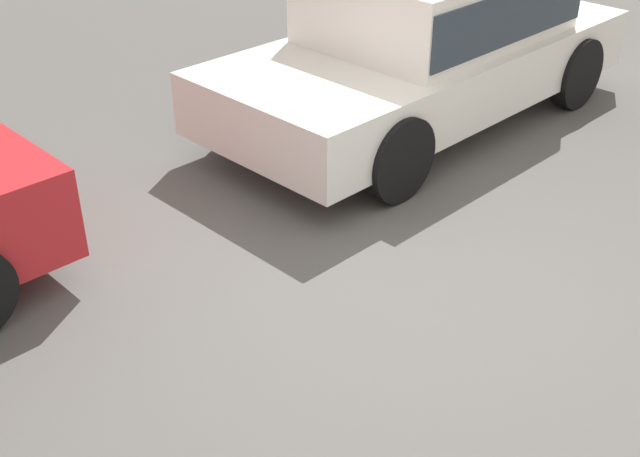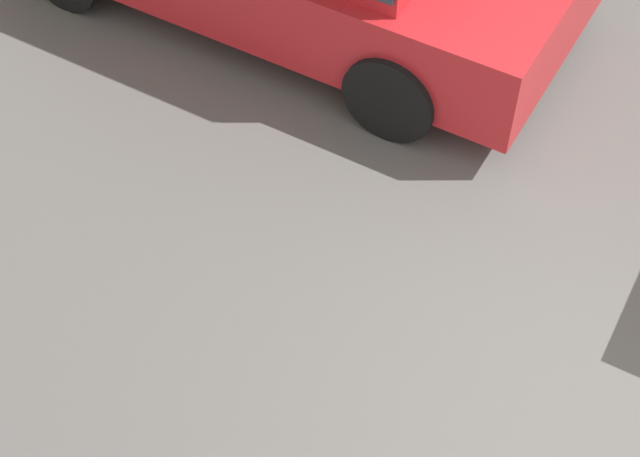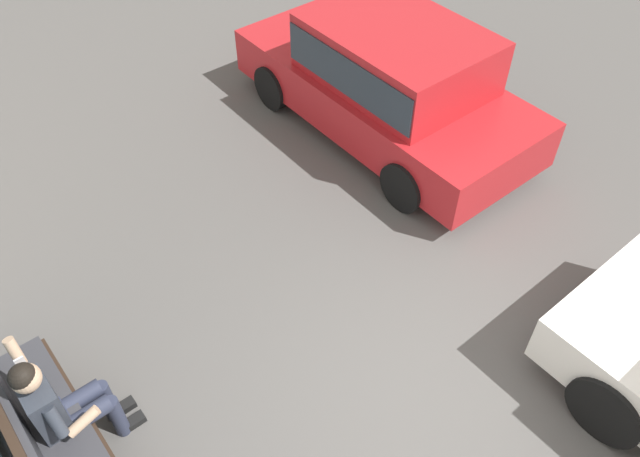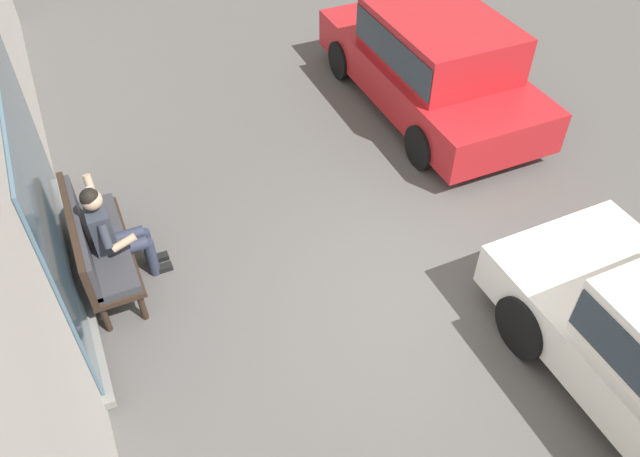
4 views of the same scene
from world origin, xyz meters
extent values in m
plane|color=#565451|center=(0.00, 0.00, 0.00)|extent=(60.00, 60.00, 0.00)
cube|color=slate|center=(1.70, 3.18, 1.45)|extent=(3.40, 0.03, 2.50)
cube|color=gray|center=(1.70, 3.15, 0.18)|extent=(3.60, 0.12, 0.10)
cylinder|color=#332319|center=(2.45, 3.00, 0.20)|extent=(0.07, 0.07, 0.40)
cylinder|color=#332319|center=(0.95, 3.00, 0.20)|extent=(0.07, 0.07, 0.40)
cylinder|color=#332319|center=(2.45, 2.61, 0.20)|extent=(0.07, 0.07, 0.40)
cylinder|color=#332319|center=(0.95, 2.61, 0.20)|extent=(0.07, 0.07, 0.40)
cube|color=#332319|center=(1.70, 2.81, 0.43)|extent=(1.66, 0.55, 0.06)
cube|color=#38383D|center=(1.70, 2.81, 0.51)|extent=(1.60, 0.49, 0.10)
cube|color=#332319|center=(1.70, 3.04, 0.74)|extent=(1.66, 0.07, 0.55)
cube|color=#38383D|center=(1.70, 2.98, 0.74)|extent=(1.60, 0.06, 0.47)
cylinder|color=#2D3347|center=(1.73, 2.57, 0.51)|extent=(0.15, 0.42, 0.15)
cylinder|color=#2D3347|center=(1.73, 2.36, 0.26)|extent=(0.12, 0.12, 0.51)
cube|color=black|center=(1.73, 2.28, 0.04)|extent=(0.10, 0.24, 0.07)
cylinder|color=#2D3347|center=(1.55, 2.57, 0.51)|extent=(0.15, 0.42, 0.15)
cylinder|color=#2D3347|center=(1.55, 2.36, 0.26)|extent=(0.12, 0.12, 0.51)
cube|color=black|center=(1.55, 2.28, 0.04)|extent=(0.10, 0.24, 0.07)
cube|color=#2D3347|center=(1.64, 2.78, 0.51)|extent=(0.34, 0.24, 0.14)
cube|color=#333842|center=(1.64, 2.78, 0.79)|extent=(0.38, 0.22, 0.56)
sphere|color=tan|center=(1.64, 2.78, 1.21)|extent=(0.22, 0.22, 0.22)
sphere|color=black|center=(1.64, 2.79, 1.25)|extent=(0.20, 0.20, 0.20)
cylinder|color=#333842|center=(1.40, 2.76, 0.90)|extent=(0.20, 0.10, 0.28)
cylinder|color=tan|center=(1.35, 2.60, 0.78)|extent=(0.08, 0.27, 0.17)
cylinder|color=#333842|center=(1.88, 2.78, 0.97)|extent=(0.25, 0.10, 0.22)
cylinder|color=tan|center=(1.95, 2.76, 1.16)|extent=(0.16, 0.08, 0.25)
cube|color=silver|center=(1.78, 2.76, 1.20)|extent=(0.02, 0.07, 0.15)
cylinder|color=black|center=(-1.02, -0.85, 0.34)|extent=(0.68, 0.18, 0.68)
cube|color=red|center=(3.33, -2.35, 0.53)|extent=(4.18, 1.81, 0.61)
cube|color=red|center=(3.17, -2.35, 1.18)|extent=(2.18, 1.58, 0.68)
cube|color=#28333D|center=(3.17, -2.35, 1.18)|extent=(2.13, 1.62, 0.48)
cylinder|color=black|center=(4.63, -1.51, 0.31)|extent=(0.62, 0.18, 0.62)
cylinder|color=black|center=(4.62, -3.21, 0.31)|extent=(0.62, 0.18, 0.62)
cylinder|color=black|center=(2.05, -1.49, 0.31)|extent=(0.62, 0.18, 0.62)
cylinder|color=black|center=(2.04, -3.19, 0.31)|extent=(0.62, 0.18, 0.62)
camera|label=1|loc=(3.19, 2.60, 2.98)|focal=45.00mm
camera|label=2|loc=(0.25, 2.60, 4.51)|focal=55.00mm
camera|label=3|loc=(-1.45, 2.60, 5.14)|focal=35.00mm
camera|label=4|loc=(-3.67, 2.60, 5.43)|focal=35.00mm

